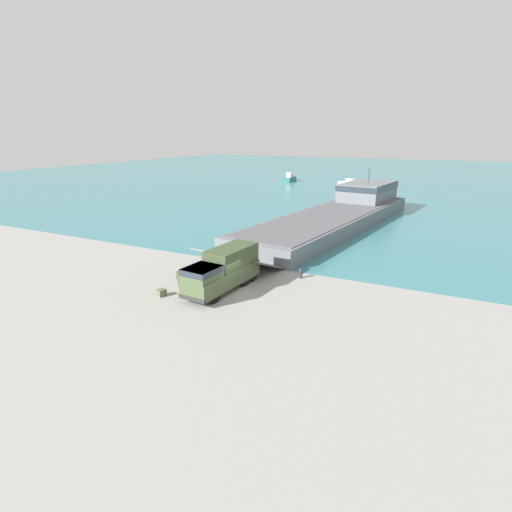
% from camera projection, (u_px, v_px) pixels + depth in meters
% --- Properties ---
extents(ground_plane, '(240.00, 240.00, 0.00)m').
position_uv_depth(ground_plane, '(227.00, 293.00, 31.07)').
color(ground_plane, gray).
extents(water_surface, '(240.00, 180.00, 0.01)m').
position_uv_depth(water_surface, '(400.00, 177.00, 114.09)').
color(water_surface, teal).
rests_on(water_surface, ground_plane).
extents(landing_craft, '(13.91, 42.90, 7.01)m').
position_uv_depth(landing_craft, '(343.00, 211.00, 55.56)').
color(landing_craft, slate).
rests_on(landing_craft, ground_plane).
extents(military_truck, '(2.97, 7.74, 3.22)m').
position_uv_depth(military_truck, '(223.00, 270.00, 31.29)').
color(military_truck, '#475638').
rests_on(military_truck, ground_plane).
extents(soldier_on_ramp, '(0.31, 0.47, 1.64)m').
position_uv_depth(soldier_on_ramp, '(179.00, 277.00, 31.89)').
color(soldier_on_ramp, '#475638').
rests_on(soldier_on_ramp, ground_plane).
extents(moored_boat_a, '(7.74, 5.80, 1.56)m').
position_uv_depth(moored_boat_a, '(352.00, 183.00, 95.73)').
color(moored_boat_a, white).
rests_on(moored_boat_a, ground_plane).
extents(moored_boat_b, '(2.03, 5.63, 2.27)m').
position_uv_depth(moored_boat_b, '(290.00, 178.00, 104.33)').
color(moored_boat_b, '#2D7060').
rests_on(moored_boat_b, ground_plane).
extents(mooring_bollard, '(0.36, 0.36, 0.83)m').
position_uv_depth(mooring_bollard, '(301.00, 273.00, 34.18)').
color(mooring_bollard, '#333338').
rests_on(mooring_bollard, ground_plane).
extents(cargo_crate, '(0.68, 0.75, 0.52)m').
position_uv_depth(cargo_crate, '(162.00, 293.00, 30.45)').
color(cargo_crate, '#566042').
rests_on(cargo_crate, ground_plane).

